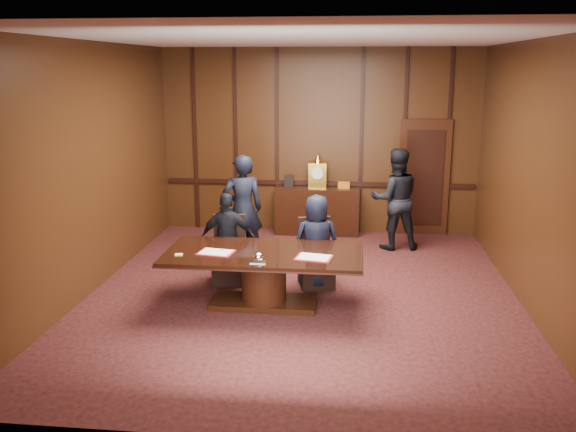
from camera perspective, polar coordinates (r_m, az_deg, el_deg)
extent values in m
plane|color=black|center=(8.72, 1.34, -7.33)|extent=(7.00, 7.00, 0.00)
plane|color=silver|center=(8.14, 1.48, 16.31)|extent=(7.00, 7.00, 0.00)
cube|color=black|center=(11.71, 2.89, 6.96)|extent=(6.00, 0.04, 3.50)
cube|color=black|center=(4.86, -2.16, -2.91)|extent=(6.00, 0.04, 3.50)
cube|color=black|center=(9.01, -18.01, 4.23)|extent=(0.04, 7.00, 3.50)
cube|color=black|center=(8.54, 21.93, 3.41)|extent=(0.04, 7.00, 3.50)
cube|color=black|center=(11.80, 2.84, 3.09)|extent=(5.90, 0.05, 0.08)
cube|color=black|center=(11.82, 12.59, 3.52)|extent=(0.95, 0.06, 2.20)
sphere|color=gold|center=(11.72, 10.81, 3.28)|extent=(0.08, 0.08, 0.08)
cube|color=black|center=(11.70, 2.75, 0.49)|extent=(1.60, 0.45, 0.90)
cube|color=black|center=(11.87, -0.65, -1.40)|extent=(0.12, 0.40, 0.06)
cube|color=black|center=(11.78, 6.12, -1.59)|extent=(0.12, 0.40, 0.06)
cube|color=gold|center=(11.56, 2.79, 3.82)|extent=(0.34, 0.18, 0.48)
cylinder|color=white|center=(11.45, 2.76, 4.03)|extent=(0.22, 0.03, 0.22)
cone|color=gold|center=(11.51, 2.80, 5.39)|extent=(0.14, 0.14, 0.16)
cube|color=black|center=(11.65, 0.08, 3.26)|extent=(0.18, 0.04, 0.22)
cube|color=#D36118|center=(11.59, 5.25, 2.90)|extent=(0.22, 0.12, 0.12)
cube|color=black|center=(8.33, -2.24, -8.10)|extent=(1.40, 0.60, 0.08)
cylinder|color=black|center=(8.20, -2.27, -5.83)|extent=(0.60, 0.60, 0.62)
cube|color=black|center=(8.10, -2.29, -3.70)|extent=(2.62, 1.32, 0.02)
cube|color=black|center=(8.09, -2.29, -3.56)|extent=(2.60, 1.30, 0.06)
cube|color=maroon|center=(8.08, -6.75, -3.42)|extent=(0.51, 0.40, 0.01)
cube|color=white|center=(8.07, -6.75, -3.36)|extent=(0.44, 0.34, 0.01)
cube|color=maroon|center=(7.82, 2.44, -3.92)|extent=(0.51, 0.40, 0.01)
cube|color=white|center=(7.82, 2.44, -3.85)|extent=(0.44, 0.34, 0.01)
cube|color=white|center=(7.66, -2.79, -4.31)|extent=(0.20, 0.14, 0.01)
ellipsoid|color=white|center=(7.64, -2.80, -3.89)|extent=(0.13, 0.13, 0.10)
cube|color=#E4E771|center=(8.06, -10.18, -3.57)|extent=(0.11, 0.09, 0.01)
cube|color=black|center=(9.16, -5.51, -4.82)|extent=(0.53, 0.53, 0.46)
cube|color=black|center=(9.21, -5.46, -1.51)|extent=(0.48, 0.12, 0.55)
cylinder|color=black|center=(9.05, -6.99, -5.85)|extent=(0.04, 0.04, 0.23)
cylinder|color=black|center=(9.34, -4.03, -5.15)|extent=(0.04, 0.04, 0.23)
cube|color=black|center=(8.99, 2.67, -5.13)|extent=(0.59, 0.59, 0.46)
cube|color=black|center=(9.04, 2.45, -1.76)|extent=(0.48, 0.18, 0.55)
cylinder|color=black|center=(8.85, 1.28, -6.21)|extent=(0.04, 0.04, 0.23)
cylinder|color=black|center=(9.20, 3.99, -5.44)|extent=(0.04, 0.04, 0.23)
imported|color=black|center=(8.97, -5.64, -2.15)|extent=(0.84, 0.42, 1.38)
imported|color=black|center=(8.80, 2.68, -2.41)|extent=(0.75, 0.58, 1.38)
imported|color=black|center=(9.95, -4.25, 0.67)|extent=(0.74, 0.60, 1.78)
imported|color=black|center=(10.81, 10.00, 1.58)|extent=(0.97, 0.81, 1.79)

